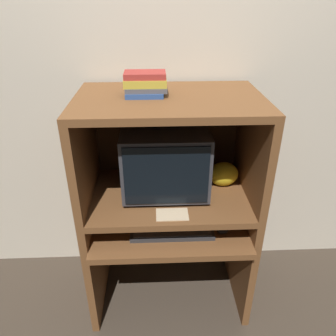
# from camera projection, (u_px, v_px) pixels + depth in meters

# --- Properties ---
(ground_plane) EXTENTS (12.00, 12.00, 0.00)m
(ground_plane) POSITION_uv_depth(u_px,v_px,m) (171.00, 328.00, 1.96)
(ground_plane) COLOR #3D3328
(wall_back) EXTENTS (6.00, 0.06, 2.60)m
(wall_back) POSITION_uv_depth(u_px,v_px,m) (166.00, 84.00, 1.92)
(wall_back) COLOR beige
(wall_back) RESTS_ON ground_plane
(desk_base) EXTENTS (0.93, 0.65, 0.61)m
(desk_base) POSITION_uv_depth(u_px,v_px,m) (169.00, 250.00, 2.00)
(desk_base) COLOR brown
(desk_base) RESTS_ON ground_plane
(desk_monitor_shelf) EXTENTS (0.93, 0.60, 0.16)m
(desk_monitor_shelf) POSITION_uv_depth(u_px,v_px,m) (169.00, 197.00, 1.87)
(desk_monitor_shelf) COLOR brown
(desk_monitor_shelf) RESTS_ON desk_base
(hutch_upper) EXTENTS (0.93, 0.60, 0.55)m
(hutch_upper) POSITION_uv_depth(u_px,v_px,m) (169.00, 129.00, 1.71)
(hutch_upper) COLOR brown
(hutch_upper) RESTS_ON desk_monitor_shelf
(crt_monitor) EXTENTS (0.46, 0.41, 0.37)m
(crt_monitor) POSITION_uv_depth(u_px,v_px,m) (165.00, 158.00, 1.80)
(crt_monitor) COLOR #333338
(crt_monitor) RESTS_ON desk_monitor_shelf
(keyboard) EXTENTS (0.45, 0.14, 0.03)m
(keyboard) POSITION_uv_depth(u_px,v_px,m) (172.00, 232.00, 1.78)
(keyboard) COLOR #2D2D30
(keyboard) RESTS_ON desk_base
(mouse) EXTENTS (0.06, 0.04, 0.03)m
(mouse) POSITION_uv_depth(u_px,v_px,m) (223.00, 230.00, 1.79)
(mouse) COLOR black
(mouse) RESTS_ON desk_base
(snack_bag) EXTENTS (0.17, 0.13, 0.14)m
(snack_bag) POSITION_uv_depth(u_px,v_px,m) (223.00, 174.00, 1.90)
(snack_bag) COLOR gold
(snack_bag) RESTS_ON desk_monitor_shelf
(book_stack) EXTENTS (0.21, 0.15, 0.11)m
(book_stack) POSITION_uv_depth(u_px,v_px,m) (145.00, 84.00, 1.59)
(book_stack) COLOR navy
(book_stack) RESTS_ON hutch_upper
(paper_card) EXTENTS (0.16, 0.11, 0.00)m
(paper_card) POSITION_uv_depth(u_px,v_px,m) (172.00, 214.00, 1.67)
(paper_card) COLOR #CCB28C
(paper_card) RESTS_ON desk_monitor_shelf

